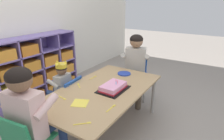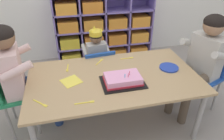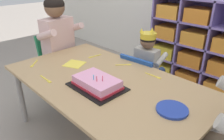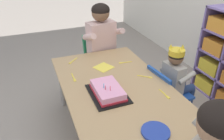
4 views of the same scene
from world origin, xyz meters
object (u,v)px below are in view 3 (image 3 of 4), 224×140
at_px(adult_helper_seated, 62,39).
at_px(fork_near_child_seat, 46,79).
at_px(paper_plate_stack, 172,110).
at_px(child_with_crown, 149,61).
at_px(activity_table, 104,85).
at_px(birthday_cake_on_tray, 97,83).
at_px(fork_by_napkin, 34,64).
at_px(fork_beside_plate_stack, 124,65).
at_px(fork_near_cake_tray, 94,56).
at_px(classroom_chair_adult_side, 57,57).
at_px(classroom_chair_blue, 141,79).
at_px(fork_at_table_front_edge, 154,76).

height_order(adult_helper_seated, fork_near_child_seat, adult_helper_seated).
relative_size(adult_helper_seated, paper_plate_stack, 5.88).
bearing_deg(child_with_crown, paper_plate_stack, 129.89).
bearing_deg(activity_table, fork_near_child_seat, -133.96).
relative_size(adult_helper_seated, birthday_cake_on_tray, 2.88).
bearing_deg(fork_by_napkin, fork_beside_plate_stack, -90.58).
bearing_deg(fork_near_cake_tray, paper_plate_stack, -96.19).
height_order(classroom_chair_adult_side, birthday_cake_on_tray, classroom_chair_adult_side).
relative_size(classroom_chair_blue, birthday_cake_on_tray, 1.64).
bearing_deg(fork_near_child_seat, fork_by_napkin, -10.69).
relative_size(child_with_crown, classroom_chair_adult_side, 1.20).
bearing_deg(child_with_crown, fork_near_cake_tray, 43.97).
xyz_separation_m(activity_table, classroom_chair_blue, (-0.06, 0.51, -0.15)).
relative_size(classroom_chair_adult_side, paper_plate_stack, 3.83).
bearing_deg(classroom_chair_blue, fork_at_table_front_edge, 136.44).
height_order(adult_helper_seated, fork_beside_plate_stack, adult_helper_seated).
relative_size(paper_plate_stack, fork_near_child_seat, 1.20).
distance_m(activity_table, paper_plate_stack, 0.54).
bearing_deg(fork_beside_plate_stack, classroom_chair_adult_side, -40.81).
height_order(birthday_cake_on_tray, fork_beside_plate_stack, birthday_cake_on_tray).
distance_m(classroom_chair_blue, paper_plate_stack, 0.80).
relative_size(fork_near_cake_tray, fork_by_napkin, 1.18).
distance_m(adult_helper_seated, fork_at_table_front_edge, 1.02).
height_order(classroom_chair_adult_side, paper_plate_stack, classroom_chair_adult_side).
distance_m(classroom_chair_blue, birthday_cake_on_tray, 0.67).
xyz_separation_m(classroom_chair_blue, paper_plate_stack, (0.59, -0.49, 0.21)).
height_order(paper_plate_stack, fork_by_napkin, paper_plate_stack).
relative_size(classroom_chair_blue, adult_helper_seated, 0.57).
xyz_separation_m(fork_near_cake_tray, fork_beside_plate_stack, (0.32, 0.06, 0.00)).
relative_size(classroom_chair_adult_side, fork_near_cake_tray, 5.12).
bearing_deg(birthday_cake_on_tray, fork_at_table_front_edge, 67.67).
xyz_separation_m(classroom_chair_blue, fork_near_cake_tray, (-0.33, -0.28, 0.20)).
xyz_separation_m(classroom_chair_blue, birthday_cake_on_tray, (0.11, -0.62, 0.23)).
bearing_deg(classroom_chair_blue, paper_plate_stack, 134.96).
xyz_separation_m(classroom_chair_blue, fork_beside_plate_stack, (-0.02, -0.22, 0.20)).
bearing_deg(adult_helper_seated, child_with_crown, -66.13).
relative_size(activity_table, fork_at_table_front_edge, 10.96).
bearing_deg(birthday_cake_on_tray, fork_beside_plate_stack, 107.15).
distance_m(fork_at_table_front_edge, fork_near_child_seat, 0.78).
distance_m(fork_near_cake_tray, fork_by_napkin, 0.51).
relative_size(birthday_cake_on_tray, paper_plate_stack, 2.04).
bearing_deg(fork_near_child_seat, classroom_chair_adult_side, -35.30).
relative_size(classroom_chair_blue, paper_plate_stack, 3.35).
distance_m(adult_helper_seated, fork_beside_plate_stack, 0.73).
bearing_deg(fork_near_cake_tray, fork_by_napkin, 161.97).
bearing_deg(birthday_cake_on_tray, child_with_crown, 99.08).
bearing_deg(adult_helper_seated, fork_by_napkin, -163.17).
height_order(classroom_chair_blue, fork_beside_plate_stack, classroom_chair_blue).
relative_size(fork_at_table_front_edge, fork_near_child_seat, 0.92).
bearing_deg(classroom_chair_blue, fork_near_child_seat, 68.70).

